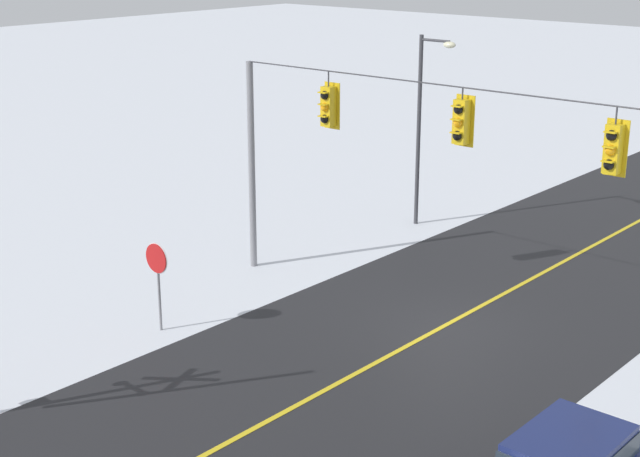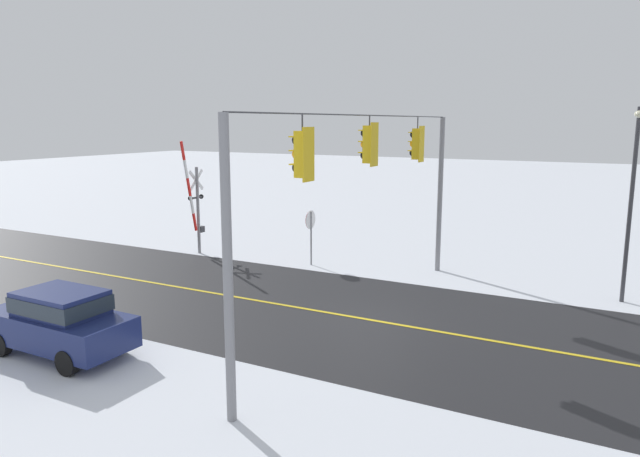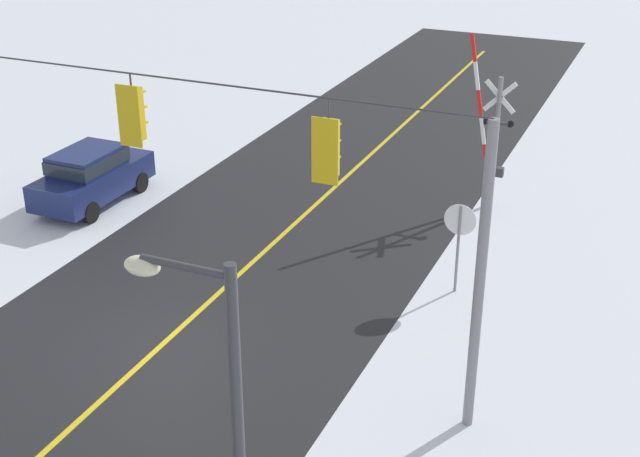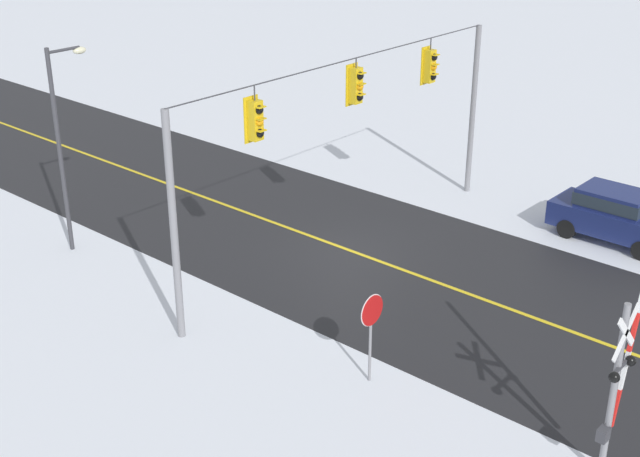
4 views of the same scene
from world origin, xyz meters
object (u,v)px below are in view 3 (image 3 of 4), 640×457
(stop_sign, at_px, (460,229))
(parked_car_navy, at_px, (91,174))
(railroad_crossing, at_px, (493,131))
(streetlamp_near, at_px, (224,457))

(stop_sign, height_order, parked_car_navy, stop_sign)
(parked_car_navy, bearing_deg, railroad_crossing, -156.90)
(railroad_crossing, height_order, streetlamp_near, streetlamp_near)
(parked_car_navy, xyz_separation_m, streetlamp_near, (-11.92, 12.81, 2.96))
(parked_car_navy, bearing_deg, streetlamp_near, 132.94)
(stop_sign, bearing_deg, parked_car_navy, -4.63)
(railroad_crossing, bearing_deg, streetlamp_near, 92.58)
(stop_sign, xyz_separation_m, streetlamp_near, (-0.23, 11.86, 2.20))
(stop_sign, relative_size, parked_car_navy, 0.56)
(stop_sign, xyz_separation_m, railroad_crossing, (0.56, -5.69, 0.64))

